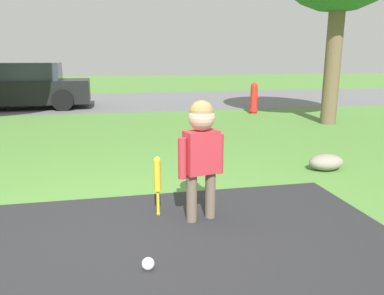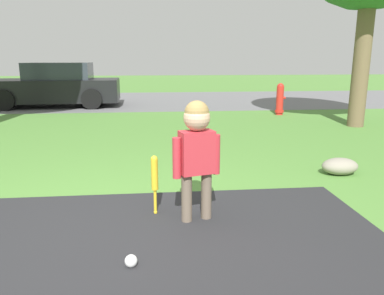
{
  "view_description": "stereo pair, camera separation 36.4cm",
  "coord_description": "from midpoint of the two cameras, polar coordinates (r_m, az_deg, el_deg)",
  "views": [
    {
      "loc": [
        0.07,
        -2.8,
        1.42
      ],
      "look_at": [
        0.79,
        0.68,
        0.58
      ],
      "focal_mm": 35.0,
      "sensor_mm": 36.0,
      "label": 1
    },
    {
      "loc": [
        0.43,
        -2.85,
        1.42
      ],
      "look_at": [
        0.79,
        0.68,
        0.58
      ],
      "focal_mm": 35.0,
      "sensor_mm": 36.0,
      "label": 2
    }
  ],
  "objects": [
    {
      "name": "sports_ball",
      "position": [
        2.74,
        -10.69,
        -17.11
      ],
      "size": [
        0.09,
        0.09,
        0.09
      ],
      "color": "white",
      "rests_on": "ground"
    },
    {
      "name": "fire_hydrant",
      "position": [
        10.01,
        8.38,
        7.38
      ],
      "size": [
        0.26,
        0.23,
        0.81
      ],
      "color": "red",
      "rests_on": "ground"
    },
    {
      "name": "baseball_bat",
      "position": [
        3.44,
        -8.32,
        -4.63
      ],
      "size": [
        0.06,
        0.06,
        0.57
      ],
      "color": "yellow",
      "rests_on": "ground"
    },
    {
      "name": "edging_rock",
      "position": [
        5.11,
        17.87,
        -2.18
      ],
      "size": [
        0.46,
        0.32,
        0.21
      ],
      "color": "gray",
      "rests_on": "ground"
    },
    {
      "name": "street_strip",
      "position": [
        13.25,
        -12.87,
        6.94
      ],
      "size": [
        40.0,
        6.0,
        0.01
      ],
      "color": "slate",
      "rests_on": "ground"
    },
    {
      "name": "ground_plane",
      "position": [
        3.17,
        -15.45,
        -13.76
      ],
      "size": [
        60.0,
        60.0,
        0.0
      ],
      "primitive_type": "plane",
      "color": "#518438"
    },
    {
      "name": "parked_car",
      "position": [
        12.04,
        -25.22,
        8.29
      ],
      "size": [
        3.89,
        1.93,
        1.3
      ],
      "rotation": [
        0.0,
        0.0,
        3.18
      ],
      "color": "black",
      "rests_on": "ground"
    },
    {
      "name": "child",
      "position": [
        3.23,
        -1.78,
        0.48
      ],
      "size": [
        0.43,
        0.24,
        1.08
      ],
      "rotation": [
        0.0,
        0.0,
        0.26
      ],
      "color": "#6B5B4C",
      "rests_on": "ground"
    }
  ]
}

